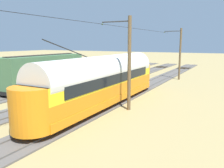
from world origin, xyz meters
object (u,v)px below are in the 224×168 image
Objects in this scene: coach_adjacent at (44,71)px; catenary_pole_mid_near at (129,62)px; vintage_streetcar at (104,80)px; spare_tie_stack at (31,82)px; catenary_pole_foreground at (180,53)px.

catenary_pole_mid_near is (-12.09, 3.09, 1.69)m from coach_adjacent.
vintage_streetcar is 2.86m from catenary_pole_mid_near.
vintage_streetcar is 1.67× the size of coach_adjacent.
vintage_streetcar is 7.68× the size of spare_tie_stack.
catenary_pole_mid_near is (-2.37, 0.14, 1.59)m from vintage_streetcar.
vintage_streetcar is 14.40m from spare_tie_stack.
coach_adjacent is at bearing -16.88° from vintage_streetcar.
catenary_pole_foreground reaches higher than spare_tie_stack.
spare_tie_stack is at bearing -18.47° from vintage_streetcar.
catenary_pole_foreground is 3.09× the size of spare_tie_stack.
vintage_streetcar is 2.49× the size of catenary_pole_mid_near.
vintage_streetcar reaches higher than coach_adjacent.
coach_adjacent is at bearing 50.99° from catenary_pole_foreground.
catenary_pole_foreground reaches higher than vintage_streetcar.
spare_tie_stack is (13.52, -4.52, -2.00)m from vintage_streetcar.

